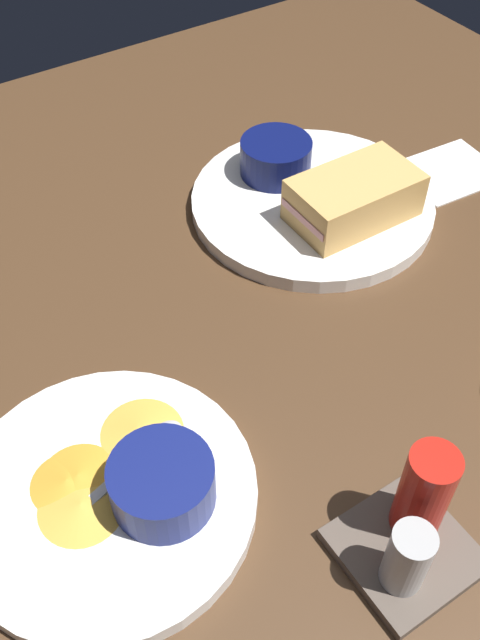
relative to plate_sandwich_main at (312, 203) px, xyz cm
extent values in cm
cube|color=#4C331E|center=(9.37, 10.60, -2.30)|extent=(110.00, 110.00, 3.00)
cylinder|color=white|center=(0.00, 0.00, 0.00)|extent=(26.34, 26.34, 1.60)
cube|color=tan|center=(-1.50, 4.77, 3.20)|extent=(13.08, 7.73, 4.80)
cube|color=#DB938E|center=(-1.50, 4.77, 3.20)|extent=(13.33, 7.12, 0.80)
cylinder|color=#0C144C|center=(0.87, -5.86, 2.79)|extent=(7.91, 7.91, 3.98)
cylinder|color=black|center=(0.87, -5.86, 4.38)|extent=(6.49, 6.49, 0.60)
cube|color=silver|center=(-2.68, 3.71, 1.05)|extent=(2.66, 5.44, 0.40)
ellipsoid|color=silver|center=(-0.77, -1.45, 1.20)|extent=(3.17, 3.76, 0.80)
cylinder|color=white|center=(34.32, 19.90, 0.00)|extent=(22.81, 22.81, 1.60)
cylinder|color=navy|center=(30.90, 22.76, 2.78)|extent=(7.78, 7.78, 3.95)
cylinder|color=olive|center=(30.90, 22.76, 4.35)|extent=(6.38, 6.38, 0.60)
cube|color=silver|center=(33.67, 19.73, 1.05)|extent=(5.52, 2.23, 0.40)
ellipsoid|color=silver|center=(28.36, 18.27, 1.20)|extent=(3.67, 2.97, 0.80)
cone|color=gold|center=(36.50, 17.79, 1.10)|extent=(7.76, 7.76, 0.60)
cone|color=gold|center=(29.64, 16.85, 1.10)|extent=(9.20, 9.20, 0.60)
cone|color=gold|center=(29.88, 16.63, 1.10)|extent=(6.91, 6.91, 0.60)
cone|color=gold|center=(36.41, 20.18, 1.10)|extent=(8.46, 8.46, 0.60)
cone|color=gold|center=(35.58, 17.86, 1.10)|extent=(7.68, 7.68, 0.60)
cube|color=brown|center=(18.20, 35.35, -0.30)|extent=(9.00, 9.00, 1.00)
cylinder|color=red|center=(16.40, 34.15, 4.45)|extent=(3.60, 3.60, 8.50)
cylinder|color=#B2B2B2|center=(20.00, 36.75, 3.20)|extent=(3.00, 3.00, 6.00)
cube|color=white|center=(-17.51, 3.39, -0.60)|extent=(11.66, 9.82, 0.40)
camera|label=1|loc=(40.33, 47.62, 48.77)|focal=40.00mm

